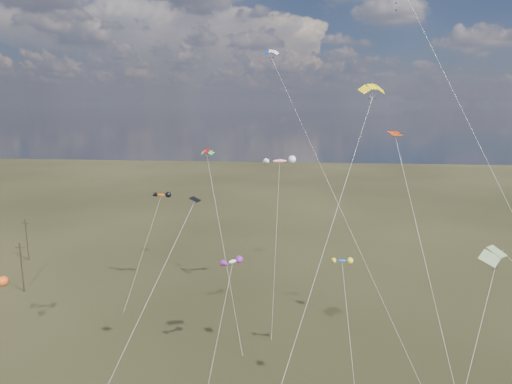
# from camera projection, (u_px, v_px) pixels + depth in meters

# --- Properties ---
(utility_pole_near) EXTENTS (1.40, 0.20, 8.00)m
(utility_pole_near) POSITION_uv_depth(u_px,v_px,m) (22.00, 267.00, 70.99)
(utility_pole_near) COLOR black
(utility_pole_near) RESTS_ON ground
(utility_pole_far) EXTENTS (1.40, 0.20, 8.00)m
(utility_pole_far) POSITION_uv_depth(u_px,v_px,m) (27.00, 239.00, 85.48)
(utility_pole_far) COLOR black
(utility_pole_far) RESTS_ON ground
(diamond_navy_tall) EXTENTS (15.10, 30.42, 43.43)m
(diamond_navy_tall) POSITION_uv_depth(u_px,v_px,m) (414.00, 29.00, 48.78)
(diamond_navy_tall) COLOR #110D4D
(diamond_navy_tall) RESTS_ON ground
(diamond_black_mid) EXTENTS (8.41, 14.20, 19.98)m
(diamond_black_mid) POSITION_uv_depth(u_px,v_px,m) (168.00, 258.00, 42.54)
(diamond_black_mid) COLOR black
(diamond_black_mid) RESTS_ON ground
(diamond_orange_center) EXTENTS (5.61, 16.14, 26.61)m
(diamond_orange_center) POSITION_uv_depth(u_px,v_px,m) (417.00, 225.00, 36.62)
(diamond_orange_center) COLOR red
(diamond_orange_center) RESTS_ON ground
(parafoil_yellow) EXTENTS (11.81, 19.58, 30.97)m
(parafoil_yellow) POSITION_uv_depth(u_px,v_px,m) (372.00, 89.00, 38.38)
(parafoil_yellow) COLOR yellow
(parafoil_yellow) RESTS_ON ground
(parafoil_blue_white) EXTENTS (18.70, 23.60, 36.98)m
(parafoil_blue_white) POSITION_uv_depth(u_px,v_px,m) (273.00, 54.00, 64.91)
(parafoil_blue_white) COLOR #0E39C1
(parafoil_blue_white) RESTS_ON ground
(parafoil_striped) EXTENTS (8.62, 11.65, 19.58)m
(parafoil_striped) POSITION_uv_depth(u_px,v_px,m) (496.00, 252.00, 31.59)
(parafoil_striped) COLOR #CFCE0F
(parafoil_striped) RESTS_ON ground
(parafoil_tricolor) EXTENTS (8.14, 16.08, 22.96)m
(parafoil_tricolor) POSITION_uv_depth(u_px,v_px,m) (207.00, 153.00, 64.35)
(parafoil_tricolor) COLOR yellow
(parafoil_tricolor) RESTS_ON ground
(novelty_orange_black) EXTENTS (4.70, 9.98, 15.80)m
(novelty_orange_black) POSITION_uv_depth(u_px,v_px,m) (161.00, 195.00, 70.06)
(novelty_orange_black) COLOR #F04D0C
(novelty_orange_black) RESTS_ON ground
(novelty_white_purple) EXTENTS (2.66, 10.06, 12.38)m
(novelty_white_purple) POSITION_uv_depth(u_px,v_px,m) (232.00, 262.00, 50.11)
(novelty_white_purple) COLOR white
(novelty_white_purple) RESTS_ON ground
(novelty_redwhite_stripe) EXTENTS (4.31, 14.19, 21.65)m
(novelty_redwhite_stripe) POSITION_uv_depth(u_px,v_px,m) (280.00, 161.00, 65.33)
(novelty_redwhite_stripe) COLOR red
(novelty_redwhite_stripe) RESTS_ON ground
(novelty_blue_yellow) EXTENTS (2.24, 8.79, 12.87)m
(novelty_blue_yellow) POSITION_uv_depth(u_px,v_px,m) (342.00, 262.00, 48.62)
(novelty_blue_yellow) COLOR blue
(novelty_blue_yellow) RESTS_ON ground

